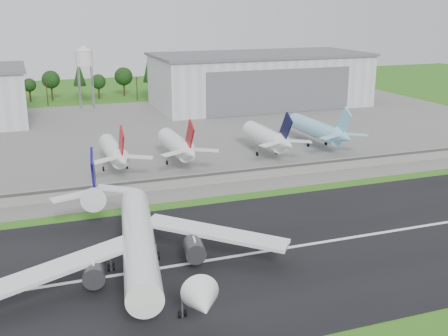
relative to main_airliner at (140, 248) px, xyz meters
name	(u,v)px	position (x,y,z in m)	size (l,w,h in m)	color
ground	(246,281)	(17.04, -9.57, -4.89)	(600.00, 600.00, 0.00)	#265A15
runway	(227,258)	(17.04, 0.43, -4.84)	(320.00, 60.00, 0.10)	black
runway_centerline	(227,257)	(17.04, 0.43, -4.78)	(220.00, 1.00, 0.02)	white
apron	(123,137)	(17.04, 110.43, -4.84)	(320.00, 150.00, 0.10)	slate
blast_fence	(168,183)	(17.04, 45.42, -3.09)	(240.00, 0.61, 3.50)	gray
hangar_east	(260,80)	(92.04, 155.35, 7.73)	(102.00, 47.00, 25.20)	silver
water_tower	(84,56)	(12.04, 175.43, 19.66)	(8.40, 8.40, 29.40)	#99999E
utility_poles	(94,103)	(17.04, 190.43, -4.89)	(230.00, 3.00, 12.00)	black
treeline	(90,99)	(17.04, 205.43, -4.89)	(320.00, 16.00, 22.00)	black
main_airliner	(140,248)	(0.00, 0.00, 0.00)	(56.49, 59.12, 18.17)	white
parked_jet_red_a	(115,152)	(6.95, 66.94, 1.00)	(7.36, 31.29, 16.38)	white
parked_jet_red_b	(179,146)	(26.34, 66.98, 1.22)	(7.36, 31.29, 16.62)	white
parked_jet_navy	(269,138)	(56.49, 67.00, 1.34)	(7.36, 31.29, 16.74)	white
parked_jet_skyblue	(320,130)	(77.90, 72.00, 1.25)	(7.36, 37.29, 16.70)	#87CBEA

